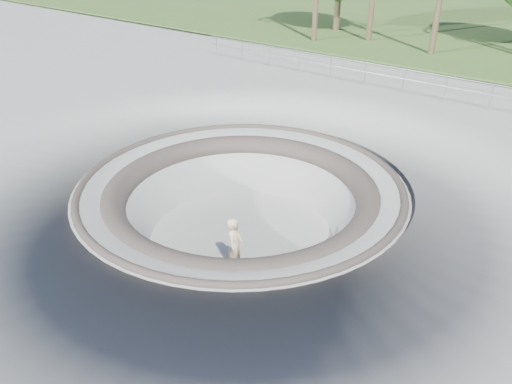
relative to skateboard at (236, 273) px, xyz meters
The scene contains 5 objects.
ground 2.85m from the skateboard, 125.02° to the left, with size 180.00×180.00×0.00m, color #9B9C97.
skate_bowl 2.18m from the skateboard, 125.02° to the left, with size 14.00×14.00×4.10m.
safety_railing 14.07m from the skateboard, 95.19° to the left, with size 25.00×0.06×1.03m.
skateboard is the anchor object (origin of this frame).
skater 0.94m from the skateboard, 45.00° to the right, with size 0.67×0.44×1.84m, color beige.
Camera 1 is at (9.03, -10.60, 7.24)m, focal length 35.00 mm.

